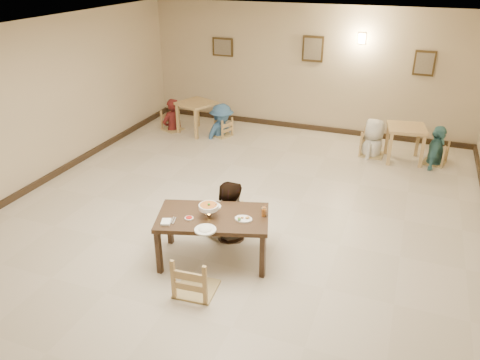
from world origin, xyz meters
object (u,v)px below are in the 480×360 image
at_px(bg_diner_d, 441,126).
at_px(bg_chair_lr, 222,119).
at_px(bg_table_right, 406,133).
at_px(bg_table_left, 196,108).
at_px(bg_diner_a, 171,99).
at_px(bg_chair_rl, 374,132).
at_px(bg_diner_c, 376,119).
at_px(chair_far, 229,208).
at_px(main_table, 213,221).
at_px(bg_chair_rr, 437,143).
at_px(chair_near, 195,256).
at_px(bg_chair_ll, 172,112).
at_px(bg_diner_b, 221,104).
at_px(curry_warmer, 209,207).
at_px(main_diner, 227,182).
at_px(drink_glass, 264,212).

bearing_deg(bg_diner_d, bg_chair_lr, 99.48).
bearing_deg(bg_diner_d, bg_table_right, 105.62).
bearing_deg(bg_table_left, bg_diner_a, -176.09).
relative_size(bg_chair_rl, bg_diner_c, 0.64).
height_order(chair_far, bg_table_right, chair_far).
bearing_deg(bg_diner_a, main_table, 60.58).
bearing_deg(bg_diner_c, bg_chair_rr, 101.54).
relative_size(chair_near, bg_table_left, 1.09).
distance_m(chair_near, bg_chair_ll, 6.38).
distance_m(bg_diner_b, bg_diner_c, 3.58).
xyz_separation_m(curry_warmer, bg_diner_c, (1.73, 4.87, -0.04)).
bearing_deg(bg_chair_rr, bg_diner_c, -75.72).
bearing_deg(bg_diner_c, chair_near, -5.01).
height_order(chair_far, bg_chair_rl, bg_chair_rl).
distance_m(main_table, bg_diner_a, 5.73).
xyz_separation_m(bg_chair_ll, bg_chair_rr, (6.19, 0.11, -0.01)).
bearing_deg(bg_chair_lr, main_diner, 45.85).
xyz_separation_m(bg_chair_lr, bg_diner_c, (3.57, 0.05, 0.39)).
bearing_deg(curry_warmer, bg_chair_lr, 110.94).
bearing_deg(bg_chair_rr, drink_glass, -12.73).
xyz_separation_m(bg_table_right, bg_chair_rl, (-0.65, 0.07, -0.10)).
distance_m(bg_chair_rr, bg_diner_b, 4.88).
bearing_deg(chair_far, bg_diner_c, 57.74).
relative_size(bg_chair_ll, bg_diner_a, 0.59).
relative_size(bg_chair_lr, bg_diner_b, 0.55).
distance_m(chair_far, bg_chair_rl, 4.44).
relative_size(main_table, bg_diner_a, 1.07).
relative_size(drink_glass, bg_table_right, 0.16).
bearing_deg(bg_table_right, bg_chair_lr, 179.76).
height_order(chair_near, bg_table_left, chair_near).
bearing_deg(drink_glass, bg_table_right, 69.81).
height_order(chair_far, bg_chair_ll, bg_chair_ll).
bearing_deg(main_diner, bg_diner_b, -83.61).
relative_size(bg_table_left, bg_chair_rr, 1.10).
relative_size(bg_table_right, bg_diner_a, 0.55).
distance_m(bg_chair_rl, bg_diner_d, 1.33).
relative_size(chair_near, bg_table_right, 1.25).
bearing_deg(bg_diner_b, bg_chair_ll, 110.84).
height_order(drink_glass, bg_diner_a, bg_diner_a).
distance_m(main_table, bg_chair_rr, 5.69).
distance_m(chair_near, bg_diner_c, 5.80).
xyz_separation_m(curry_warmer, bg_chair_ll, (-3.17, 4.77, -0.40)).
xyz_separation_m(chair_far, bg_chair_ll, (-3.15, 3.98, 0.03)).
bearing_deg(bg_diner_c, bg_diner_b, -77.98).
bearing_deg(bg_chair_ll, bg_diner_c, -66.90).
bearing_deg(bg_diner_a, bg_chair_ll, 26.42).
distance_m(bg_chair_ll, bg_diner_a, 0.34).
relative_size(bg_chair_rr, bg_diner_c, 0.56).
bearing_deg(bg_chair_lr, curry_warmer, 42.75).
height_order(main_diner, bg_table_right, main_diner).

